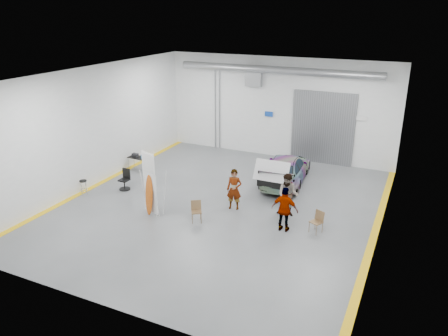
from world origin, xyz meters
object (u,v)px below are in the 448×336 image
at_px(folding_chair_near, 197,216).
at_px(work_table, 137,157).
at_px(person_b, 288,195).
at_px(office_chair, 125,181).
at_px(person_c, 285,209).
at_px(person_a, 234,189).
at_px(surfboard_display, 151,189).
at_px(folding_chair_far, 316,226).
at_px(shop_stool, 84,187).
at_px(sedan_car, 286,169).

height_order(folding_chair_near, work_table, work_table).
height_order(person_b, office_chair, person_b).
relative_size(person_c, work_table, 1.61).
bearing_deg(person_a, surfboard_display, -155.53).
height_order(folding_chair_near, folding_chair_far, folding_chair_far).
bearing_deg(shop_stool, folding_chair_far, 5.04).
bearing_deg(person_a, work_table, 150.52).
bearing_deg(shop_stool, sedan_car, 34.14).
relative_size(surfboard_display, office_chair, 2.93).
xyz_separation_m(person_c, shop_stool, (-10.03, -0.59, -0.60)).
xyz_separation_m(sedan_car, person_c, (1.56, -5.15, 0.23)).
bearing_deg(surfboard_display, person_a, 53.48).
bearing_deg(person_a, folding_chair_far, -20.02).
xyz_separation_m(person_a, office_chair, (-5.88, -0.26, -0.49)).
distance_m(folding_chair_near, folding_chair_far, 5.01).
bearing_deg(sedan_car, folding_chair_far, 114.55).
bearing_deg(folding_chair_near, shop_stool, 145.79).
relative_size(person_a, surfboard_display, 0.62).
distance_m(person_c, folding_chair_far, 1.45).
bearing_deg(work_table, folding_chair_far, -15.53).
distance_m(person_c, folding_chair_near, 3.78).
relative_size(person_b, folding_chair_far, 2.11).
bearing_deg(person_c, surfboard_display, 11.33).
xyz_separation_m(person_a, person_c, (2.70, -1.05, 0.01)).
height_order(surfboard_display, folding_chair_near, surfboard_display).
bearing_deg(folding_chair_near, person_b, 1.79).
xyz_separation_m(folding_chair_near, office_chair, (-4.95, 1.61, 0.17)).
bearing_deg(folding_chair_near, office_chair, 129.80).
bearing_deg(office_chair, sedan_car, 32.48).
bearing_deg(folding_chair_far, work_table, -169.69).
distance_m(sedan_car, folding_chair_far, 5.52).
bearing_deg(folding_chair_near, folding_chair_far, -18.14).
relative_size(surfboard_display, folding_chair_near, 3.35).
height_order(work_table, office_chair, office_chair).
xyz_separation_m(person_b, office_chair, (-8.27, -0.63, -0.51)).
relative_size(sedan_car, work_table, 4.19).
distance_m(person_b, work_table, 9.60).
xyz_separation_m(person_a, shop_stool, (-7.33, -1.64, -0.58)).
height_order(person_a, work_table, person_a).
bearing_deg(person_a, office_chair, 171.87).
xyz_separation_m(shop_stool, office_chair, (1.44, 1.39, 0.10)).
relative_size(person_b, office_chair, 1.85).
xyz_separation_m(surfboard_display, shop_stool, (-4.30, 0.48, -0.88)).
bearing_deg(sedan_car, work_table, 6.00).
bearing_deg(sedan_car, person_c, 101.03).
relative_size(folding_chair_near, office_chair, 0.87).
bearing_deg(person_c, person_b, -76.95).
distance_m(surfboard_display, office_chair, 3.50).
bearing_deg(folding_chair_far, office_chair, -156.45).
bearing_deg(folding_chair_far, surfboard_display, -142.16).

